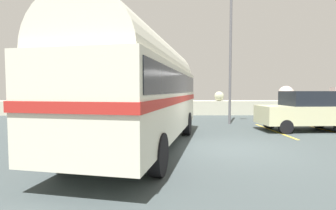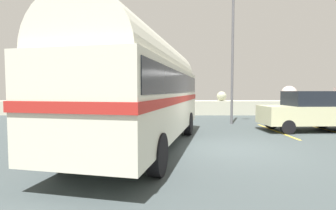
{
  "view_description": "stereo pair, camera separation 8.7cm",
  "coord_description": "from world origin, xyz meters",
  "views": [
    {
      "loc": [
        -2.2,
        -8.06,
        1.91
      ],
      "look_at": [
        -2.08,
        0.76,
        1.4
      ],
      "focal_mm": 26.77,
      "sensor_mm": 36.0,
      "label": 1
    },
    {
      "loc": [
        -2.11,
        -8.06,
        1.91
      ],
      "look_at": [
        -2.08,
        0.76,
        1.4
      ],
      "focal_mm": 26.77,
      "sensor_mm": 36.0,
      "label": 2
    }
  ],
  "objects": [
    {
      "name": "lamp_post",
      "position": [
        1.52,
        5.89,
        4.14
      ],
      "size": [
        0.73,
        0.84,
        7.45
      ],
      "color": "#5B5B60",
      "rests_on": "ground"
    },
    {
      "name": "parked_car_nearest",
      "position": [
        4.37,
        3.5,
        0.97
      ],
      "size": [
        4.18,
        1.89,
        1.86
      ],
      "rotation": [
        0.0,
        0.0,
        1.62
      ],
      "color": "black",
      "rests_on": "ground"
    },
    {
      "name": "breakwater",
      "position": [
        -0.15,
        11.8,
        0.67
      ],
      "size": [
        31.36,
        2.19,
        2.41
      ],
      "color": "#B7B7A2",
      "rests_on": "ground"
    },
    {
      "name": "ground",
      "position": [
        0.0,
        0.0,
        0.01
      ],
      "size": [
        32.0,
        26.0,
        0.02
      ],
      "color": "#3A4445"
    },
    {
      "name": "vintage_coach",
      "position": [
        -2.87,
        0.15,
        2.05
      ],
      "size": [
        4.18,
        8.9,
        3.7
      ],
      "rotation": [
        0.0,
        0.0,
        -0.21
      ],
      "color": "black",
      "rests_on": "ground"
    }
  ]
}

